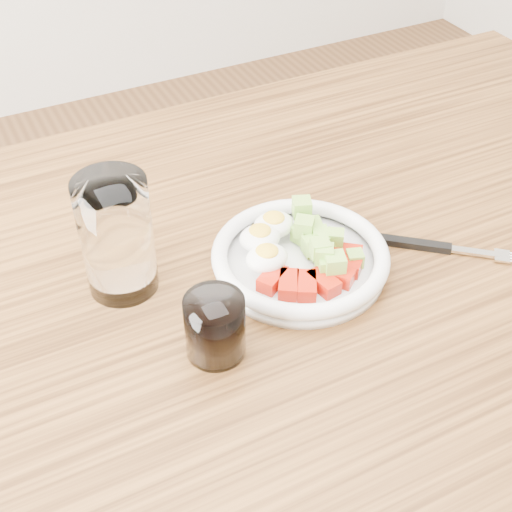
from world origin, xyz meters
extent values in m
cube|color=brown|center=(0.65, 0.35, 0.36)|extent=(0.07, 0.07, 0.73)
cube|color=brown|center=(0.00, 0.00, 0.75)|extent=(1.50, 0.90, 0.04)
cylinder|color=white|center=(0.04, 0.00, 0.78)|extent=(0.21, 0.21, 0.01)
torus|color=white|center=(0.04, 0.00, 0.79)|extent=(0.22, 0.22, 0.02)
cube|color=#B91C0B|center=(-0.01, -0.03, 0.79)|extent=(0.05, 0.04, 0.02)
cube|color=#B91C0B|center=(0.01, -0.04, 0.79)|extent=(0.04, 0.05, 0.02)
cube|color=#B91C0B|center=(0.02, -0.06, 0.79)|extent=(0.04, 0.05, 0.02)
cube|color=#B91C0B|center=(0.04, -0.06, 0.79)|extent=(0.03, 0.04, 0.02)
cube|color=#B91C0B|center=(0.06, -0.06, 0.79)|extent=(0.04, 0.05, 0.02)
cube|color=#B91C0B|center=(0.08, -0.04, 0.79)|extent=(0.04, 0.04, 0.02)
cube|color=#B91C0B|center=(0.09, -0.03, 0.79)|extent=(0.05, 0.04, 0.02)
ellipsoid|color=white|center=(0.01, 0.04, 0.80)|extent=(0.05, 0.04, 0.03)
ellipsoid|color=yellow|center=(0.01, 0.04, 0.81)|extent=(0.03, 0.03, 0.01)
ellipsoid|color=white|center=(0.04, 0.05, 0.80)|extent=(0.05, 0.04, 0.03)
ellipsoid|color=yellow|center=(0.04, 0.05, 0.81)|extent=(0.03, 0.03, 0.01)
ellipsoid|color=white|center=(0.00, 0.00, 0.80)|extent=(0.05, 0.04, 0.03)
ellipsoid|color=yellow|center=(0.00, 0.00, 0.81)|extent=(0.03, 0.03, 0.01)
cube|color=#94C049|center=(0.08, 0.03, 0.80)|extent=(0.03, 0.03, 0.02)
cube|color=#94C049|center=(0.09, 0.00, 0.80)|extent=(0.03, 0.03, 0.02)
cube|color=#94C049|center=(0.08, -0.01, 0.81)|extent=(0.02, 0.02, 0.02)
cube|color=#94C049|center=(0.06, -0.03, 0.81)|extent=(0.03, 0.03, 0.02)
cube|color=#94C049|center=(0.06, -0.02, 0.80)|extent=(0.03, 0.03, 0.02)
cube|color=#94C049|center=(0.06, 0.00, 0.80)|extent=(0.02, 0.02, 0.02)
cube|color=#94C049|center=(0.06, -0.05, 0.80)|extent=(0.02, 0.02, 0.02)
cube|color=#94C049|center=(0.06, 0.03, 0.80)|extent=(0.03, 0.03, 0.02)
cube|color=#94C049|center=(0.06, 0.02, 0.81)|extent=(0.03, 0.03, 0.02)
cube|color=#94C049|center=(0.06, -0.04, 0.81)|extent=(0.03, 0.03, 0.02)
cube|color=#94C049|center=(0.08, 0.01, 0.80)|extent=(0.02, 0.02, 0.02)
cube|color=#94C049|center=(0.08, 0.05, 0.82)|extent=(0.03, 0.03, 0.02)
cube|color=#94C049|center=(0.06, -0.05, 0.81)|extent=(0.03, 0.03, 0.02)
cube|color=#94C049|center=(0.09, -0.01, 0.81)|extent=(0.03, 0.03, 0.02)
cube|color=#94C049|center=(0.10, -0.04, 0.79)|extent=(0.02, 0.02, 0.02)
cube|color=black|center=(0.19, -0.03, 0.77)|extent=(0.09, 0.07, 0.01)
cube|color=silver|center=(0.25, -0.08, 0.77)|extent=(0.05, 0.04, 0.00)
cube|color=silver|center=(0.28, -0.10, 0.77)|extent=(0.03, 0.03, 0.00)
cylinder|color=white|center=(-0.16, 0.07, 0.85)|extent=(0.08, 0.08, 0.15)
cylinder|color=white|center=(-0.11, -0.08, 0.81)|extent=(0.07, 0.07, 0.08)
cylinder|color=black|center=(-0.11, -0.08, 0.81)|extent=(0.06, 0.06, 0.06)
camera|label=1|loc=(-0.30, -0.57, 1.36)|focal=50.00mm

